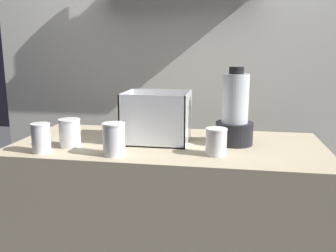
# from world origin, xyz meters

# --- Properties ---
(counter) EXTENTS (1.40, 0.64, 0.90)m
(counter) POSITION_xyz_m (0.00, 0.00, 0.45)
(counter) COLOR tan
(counter) RESTS_ON ground_plane
(back_wall_unit) EXTENTS (2.60, 0.24, 2.50)m
(back_wall_unit) POSITION_xyz_m (-0.00, 0.77, 1.26)
(back_wall_unit) COLOR silver
(back_wall_unit) RESTS_ON ground_plane
(carrot_display_bin) EXTENTS (0.30, 0.24, 0.23)m
(carrot_display_bin) POSITION_xyz_m (-0.05, 0.02, 0.97)
(carrot_display_bin) COLOR white
(carrot_display_bin) RESTS_ON counter
(blender_pitcher) EXTENTS (0.17, 0.17, 0.35)m
(blender_pitcher) POSITION_xyz_m (0.30, 0.04, 1.03)
(blender_pitcher) COLOR black
(blender_pitcher) RESTS_ON counter
(juice_cup_carrot_far_left) EXTENTS (0.08, 0.08, 0.12)m
(juice_cup_carrot_far_left) POSITION_xyz_m (-0.49, -0.24, 0.95)
(juice_cup_carrot_far_left) COLOR white
(juice_cup_carrot_far_left) RESTS_ON counter
(juice_cup_mango_left) EXTENTS (0.09, 0.09, 0.12)m
(juice_cup_mango_left) POSITION_xyz_m (-0.41, -0.13, 0.95)
(juice_cup_mango_left) COLOR white
(juice_cup_mango_left) RESTS_ON counter
(juice_cup_carrot_middle) EXTENTS (0.09, 0.09, 0.13)m
(juice_cup_carrot_middle) POSITION_xyz_m (-0.18, -0.23, 0.96)
(juice_cup_carrot_middle) COLOR white
(juice_cup_carrot_middle) RESTS_ON counter
(juice_cup_pomegranate_right) EXTENTS (0.09, 0.09, 0.11)m
(juice_cup_pomegranate_right) POSITION_xyz_m (0.22, -0.16, 0.95)
(juice_cup_pomegranate_right) COLOR white
(juice_cup_pomegranate_right) RESTS_ON counter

